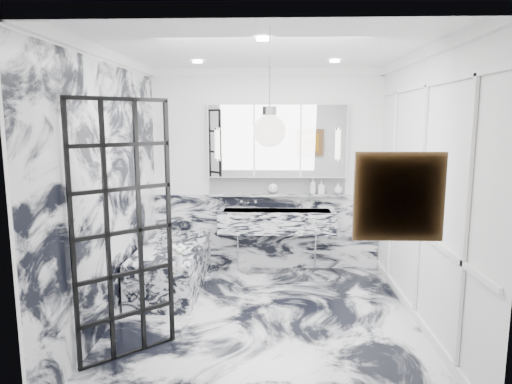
{
  "coord_description": "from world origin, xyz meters",
  "views": [
    {
      "loc": [
        0.08,
        -4.59,
        2.11
      ],
      "look_at": [
        -0.1,
        0.5,
        1.3
      ],
      "focal_mm": 32.0,
      "sensor_mm": 36.0,
      "label": 1
    }
  ],
  "objects_px": {
    "trough_sink": "(277,221)",
    "crittall_door": "(124,232)",
    "mirror_cabinet": "(277,141)",
    "bathtub": "(172,267)"
  },
  "relations": [
    {
      "from": "trough_sink",
      "to": "crittall_door",
      "type": "bearing_deg",
      "value": -120.4
    },
    {
      "from": "trough_sink",
      "to": "mirror_cabinet",
      "type": "height_order",
      "value": "mirror_cabinet"
    },
    {
      "from": "trough_sink",
      "to": "mirror_cabinet",
      "type": "relative_size",
      "value": 0.84
    },
    {
      "from": "crittall_door",
      "to": "bathtub",
      "type": "bearing_deg",
      "value": 47.73
    },
    {
      "from": "crittall_door",
      "to": "mirror_cabinet",
      "type": "bearing_deg",
      "value": 20.23
    },
    {
      "from": "trough_sink",
      "to": "mirror_cabinet",
      "type": "xyz_separation_m",
      "value": [
        -0.0,
        0.17,
        1.09
      ]
    },
    {
      "from": "trough_sink",
      "to": "bathtub",
      "type": "xyz_separation_m",
      "value": [
        -1.33,
        -0.66,
        -0.45
      ]
    },
    {
      "from": "crittall_door",
      "to": "trough_sink",
      "type": "bearing_deg",
      "value": 18.49
    },
    {
      "from": "crittall_door",
      "to": "mirror_cabinet",
      "type": "height_order",
      "value": "mirror_cabinet"
    },
    {
      "from": "trough_sink",
      "to": "bathtub",
      "type": "distance_m",
      "value": 1.55
    }
  ]
}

